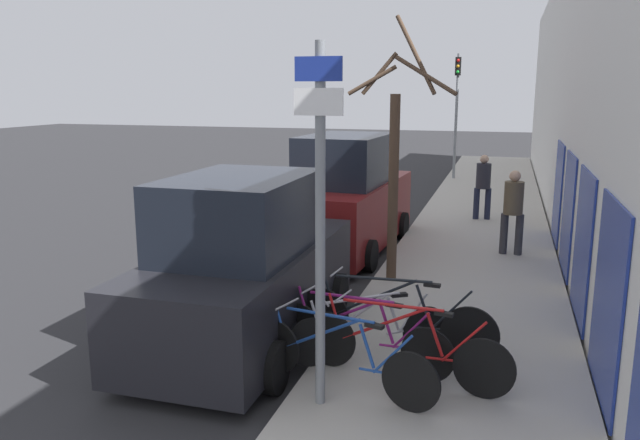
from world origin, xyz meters
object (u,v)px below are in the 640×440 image
bicycle_3 (370,331)px  parked_car_1 (348,200)px  pedestrian_near (513,206)px  bicycle_1 (402,348)px  parked_car_0 (245,268)px  bicycle_4 (393,320)px  traffic_light (457,99)px  bicycle_0 (339,358)px  pedestrian_far (483,182)px  bicycle_2 (360,336)px  street_tree (395,168)px  signpost (320,217)px

bicycle_3 → parked_car_1: parked_car_1 is taller
pedestrian_near → bicycle_1: bearing=82.5°
bicycle_3 → parked_car_0: parked_car_0 is taller
bicycle_4 → traffic_light: bearing=7.1°
bicycle_0 → pedestrian_far: size_ratio=1.39×
bicycle_1 → bicycle_0: bearing=134.1°
bicycle_4 → pedestrian_far: pedestrian_far is taller
bicycle_3 → bicycle_2: bearing=128.5°
parked_car_0 → bicycle_1: bearing=-21.5°
pedestrian_far → bicycle_4: bearing=-104.1°
bicycle_0 → pedestrian_near: (1.81, 6.60, 0.59)m
parked_car_0 → street_tree: bearing=62.4°
parked_car_0 → bicycle_0: bearing=-38.6°
bicycle_0 → street_tree: 4.50m
bicycle_4 → street_tree: street_tree is taller
bicycle_3 → parked_car_0: size_ratio=0.40×
bicycle_4 → pedestrian_far: bearing=0.2°
bicycle_3 → traffic_light: size_ratio=0.40×
bicycle_4 → parked_car_0: (-2.05, 0.14, 0.46)m
signpost → parked_car_1: bearing=101.8°
bicycle_1 → traffic_light: bearing=12.2°
bicycle_3 → bicycle_4: bicycle_4 is taller
bicycle_4 → signpost: bearing=166.9°
bicycle_2 → parked_car_1: (-1.63, 5.82, 0.58)m
signpost → bicycle_1: signpost is taller
bicycle_2 → pedestrian_near: bearing=-4.1°
bicycle_3 → traffic_light: bearing=-30.6°
bicycle_2 → pedestrian_far: pedestrian_far is taller
bicycle_4 → parked_car_0: parked_car_0 is taller
bicycle_2 → bicycle_3: bicycle_2 is taller
bicycle_2 → parked_car_1: parked_car_1 is taller
parked_car_1 → traffic_light: size_ratio=1.03×
pedestrian_near → parked_car_0: bearing=59.7°
bicycle_2 → pedestrian_near: (1.73, 5.91, 0.60)m
bicycle_2 → bicycle_4: size_ratio=0.88×
bicycle_3 → traffic_light: (-0.38, 16.46, 2.52)m
traffic_light → bicycle_2: bearing=-89.0°
bicycle_1 → street_tree: (-0.79, 3.78, 1.55)m
bicycle_4 → traffic_light: traffic_light is taller
pedestrian_far → street_tree: 5.99m
signpost → street_tree: size_ratio=0.84×
signpost → bicycle_2: 1.92m
bicycle_1 → pedestrian_near: (1.18, 6.16, 0.58)m
signpost → traffic_light: bearing=90.3°
bicycle_0 → traffic_light: bearing=16.0°
parked_car_0 → pedestrian_near: (3.48, 5.24, 0.10)m
signpost → parked_car_1: 7.05m
bicycle_4 → parked_car_0: size_ratio=0.59×
bicycle_1 → bicycle_2: size_ratio=1.08×
bicycle_3 → traffic_light: traffic_light is taller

